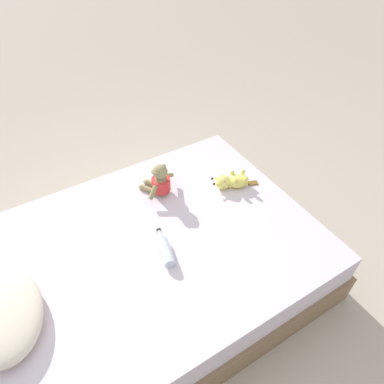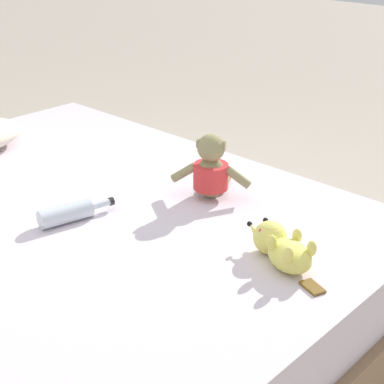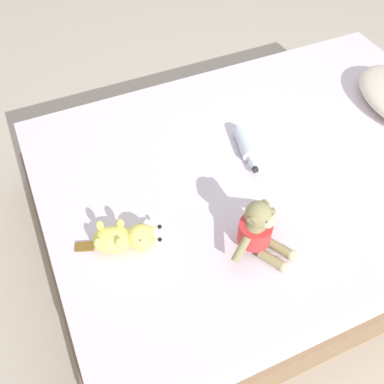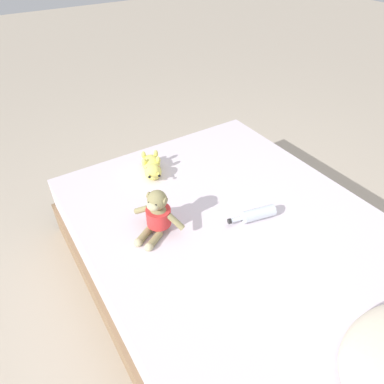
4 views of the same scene
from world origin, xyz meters
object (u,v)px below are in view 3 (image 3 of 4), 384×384
Objects in this scene: plush_yellow_creature at (125,238)px; glass_bottle at (245,144)px; bed at (267,193)px; plush_monkey at (258,231)px.

glass_bottle is (-0.27, 0.65, -0.02)m from plush_yellow_creature.
plush_yellow_creature is 1.23× the size of glass_bottle.
bed is 0.55m from plush_monkey.
glass_bottle is (-0.12, -0.08, 0.25)m from bed.
plush_monkey is (0.35, -0.29, 0.32)m from bed.
glass_bottle is (-0.47, 0.21, -0.07)m from plush_monkey.
plush_monkey is 0.49m from plush_yellow_creature.
plush_monkey is at bearing -39.58° from bed.
bed is 6.42× the size of plush_yellow_creature.
bed is 7.90× the size of glass_bottle.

